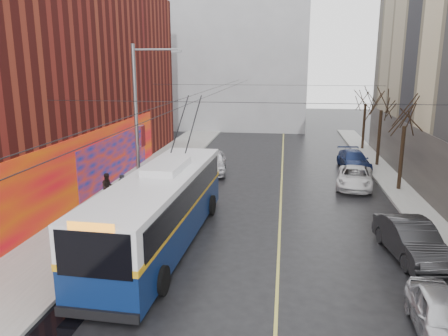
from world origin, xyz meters
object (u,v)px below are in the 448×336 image
at_px(tree_mid, 382,100).
at_px(tree_near, 406,114).
at_px(parked_car_c, 355,177).
at_px(streetlight_pole, 139,124).
at_px(pedestrian_c, 124,194).
at_px(following_car, 213,162).
at_px(trolleybus, 161,207).
at_px(pedestrian_b, 108,187).
at_px(parked_car_a, 442,316).
at_px(parked_car_d, 354,160).
at_px(parked_car_b, 411,240).
at_px(pedestrian_a, 124,189).
at_px(tree_far, 366,95).

bearing_deg(tree_mid, tree_near, -90.00).
bearing_deg(tree_mid, parked_car_c, -112.47).
height_order(streetlight_pole, tree_near, streetlight_pole).
distance_m(tree_mid, pedestrian_c, 21.37).
relative_size(parked_car_c, following_car, 1.00).
distance_m(trolleybus, pedestrian_b, 7.15).
bearing_deg(pedestrian_b, pedestrian_c, -78.73).
relative_size(streetlight_pole, tree_near, 1.41).
bearing_deg(following_car, parked_car_a, -69.30).
bearing_deg(pedestrian_b, tree_mid, -0.99).
relative_size(parked_car_d, pedestrian_b, 2.90).
bearing_deg(parked_car_b, streetlight_pole, 152.94).
distance_m(tree_near, parked_car_d, 7.50).
height_order(streetlight_pole, parked_car_a, streetlight_pole).
bearing_deg(pedestrian_c, following_car, -40.06).
distance_m(tree_near, parked_car_c, 5.10).
xyz_separation_m(tree_mid, following_car, (-12.67, -3.79, -4.42)).
relative_size(parked_car_a, pedestrian_a, 2.32).
bearing_deg(trolleybus, parked_car_a, -26.61).
distance_m(parked_car_a, pedestrian_b, 18.46).
bearing_deg(parked_car_d, following_car, -170.59).
height_order(parked_car_d, pedestrian_b, pedestrian_b).
xyz_separation_m(tree_far, parked_car_c, (-2.70, -13.53, -4.47)).
height_order(parked_car_d, pedestrian_a, pedestrian_a).
bearing_deg(pedestrian_b, parked_car_b, -54.39).
xyz_separation_m(tree_mid, parked_car_a, (-2.60, -23.02, -4.58)).
relative_size(streetlight_pole, tree_far, 1.37).
bearing_deg(pedestrian_c, parked_car_d, -69.73).
relative_size(parked_car_d, pedestrian_a, 2.88).
xyz_separation_m(tree_near, pedestrian_c, (-16.01, -6.52, -3.91)).
relative_size(parked_car_b, following_car, 0.99).
bearing_deg(pedestrian_b, parked_car_d, -0.45).
distance_m(parked_car_d, pedestrian_c, 18.68).
xyz_separation_m(trolleybus, following_car, (0.11, 13.65, -0.91)).
distance_m(streetlight_pole, parked_car_c, 14.63).
xyz_separation_m(tree_near, pedestrian_b, (-17.50, -5.12, -3.99)).
height_order(tree_near, parked_car_c, tree_near).
xyz_separation_m(trolleybus, pedestrian_a, (-3.69, 5.08, -0.74)).
relative_size(parked_car_c, pedestrian_b, 2.89).
relative_size(tree_mid, parked_car_c, 1.38).
xyz_separation_m(parked_car_a, following_car, (-10.07, 19.23, 0.16)).
distance_m(streetlight_pole, pedestrian_c, 3.92).
height_order(tree_far, parked_car_d, tree_far).
bearing_deg(parked_car_b, tree_near, 70.41).
bearing_deg(streetlight_pole, following_car, 75.01).
xyz_separation_m(tree_far, pedestrian_a, (-16.47, -19.36, -4.15)).
xyz_separation_m(tree_near, tree_far, (0.00, 14.00, 0.17)).
bearing_deg(tree_near, tree_far, 90.00).
xyz_separation_m(parked_car_b, pedestrian_c, (-14.01, 3.85, 0.27)).
xyz_separation_m(parked_car_b, pedestrian_a, (-14.47, 5.01, 0.20)).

